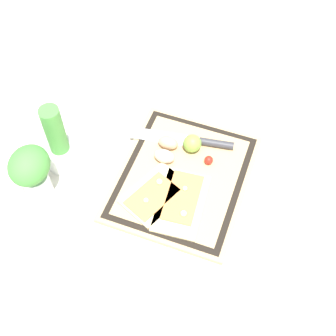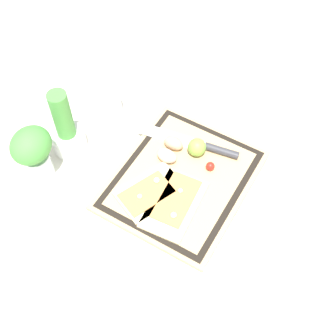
% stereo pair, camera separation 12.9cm
% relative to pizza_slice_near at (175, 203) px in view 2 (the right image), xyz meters
% --- Properties ---
extents(ground_plane, '(6.00, 6.00, 0.00)m').
position_rel_pizza_slice_near_xyz_m(ground_plane, '(0.08, 0.02, -0.02)').
color(ground_plane, silver).
extents(cutting_board, '(0.42, 0.35, 0.02)m').
position_rel_pizza_slice_near_xyz_m(cutting_board, '(0.08, 0.02, -0.01)').
color(cutting_board, tan).
rests_on(cutting_board, ground_plane).
extents(pizza_slice_near, '(0.21, 0.14, 0.02)m').
position_rel_pizza_slice_near_xyz_m(pizza_slice_near, '(0.00, 0.00, 0.00)').
color(pizza_slice_near, beige).
rests_on(pizza_slice_near, cutting_board).
extents(pizza_slice_far, '(0.21, 0.18, 0.02)m').
position_rel_pizza_slice_near_xyz_m(pizza_slice_far, '(-0.00, 0.08, 0.00)').
color(pizza_slice_far, beige).
rests_on(pizza_slice_far, cutting_board).
extents(knife, '(0.08, 0.31, 0.02)m').
position_rel_pizza_slice_near_xyz_m(knife, '(0.21, 0.02, 0.00)').
color(knife, silver).
rests_on(knife, cutting_board).
extents(egg_brown, '(0.04, 0.06, 0.04)m').
position_rel_pizza_slice_near_xyz_m(egg_brown, '(0.16, 0.10, 0.01)').
color(egg_brown, tan).
rests_on(egg_brown, cutting_board).
extents(egg_pink, '(0.04, 0.06, 0.04)m').
position_rel_pizza_slice_near_xyz_m(egg_pink, '(0.11, 0.09, 0.01)').
color(egg_pink, beige).
rests_on(egg_pink, cutting_board).
extents(lime, '(0.05, 0.05, 0.05)m').
position_rel_pizza_slice_near_xyz_m(lime, '(0.18, 0.03, 0.02)').
color(lime, '#7FB742').
rests_on(lime, cutting_board).
extents(cherry_tomato_red, '(0.03, 0.03, 0.03)m').
position_rel_pizza_slice_near_xyz_m(cherry_tomato_red, '(0.15, -0.03, 0.01)').
color(cherry_tomato_red, red).
rests_on(cherry_tomato_red, cutting_board).
extents(herb_pot, '(0.10, 0.10, 0.22)m').
position_rel_pizza_slice_near_xyz_m(herb_pot, '(0.02, 0.36, 0.05)').
color(herb_pot, white).
rests_on(herb_pot, ground_plane).
extents(sauce_jar, '(0.08, 0.08, 0.11)m').
position_rel_pizza_slice_near_xyz_m(sauce_jar, '(0.19, 0.34, 0.03)').
color(sauce_jar, silver).
rests_on(sauce_jar, ground_plane).
extents(herb_glass, '(0.12, 0.10, 0.19)m').
position_rel_pizza_slice_near_xyz_m(herb_glass, '(-0.10, 0.37, 0.09)').
color(herb_glass, silver).
rests_on(herb_glass, ground_plane).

